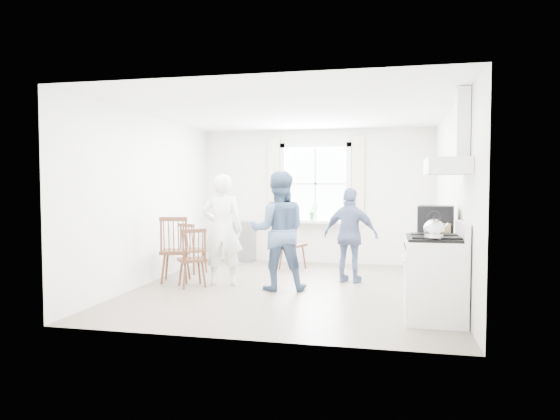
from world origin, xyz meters
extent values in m
cube|color=#7C6D5F|center=(0.00, 0.00, -0.01)|extent=(4.62, 5.12, 0.02)
cube|color=silver|center=(0.00, 2.52, 1.30)|extent=(4.62, 0.04, 2.64)
cube|color=silver|center=(0.00, -2.52, 1.30)|extent=(4.62, 0.04, 2.64)
cube|color=silver|center=(-2.27, 0.00, 1.30)|extent=(0.04, 5.12, 2.64)
cube|color=silver|center=(2.27, 0.00, 1.30)|extent=(0.04, 5.12, 2.64)
cube|color=white|center=(0.00, 0.00, 2.61)|extent=(4.62, 5.12, 0.02)
cube|color=white|center=(0.00, 2.48, 1.55)|extent=(1.20, 0.02, 1.40)
cube|color=white|center=(0.00, 2.46, 2.29)|extent=(1.38, 0.09, 0.09)
cube|color=white|center=(0.00, 2.46, 0.81)|extent=(1.38, 0.09, 0.09)
cube|color=white|center=(-0.65, 2.46, 1.55)|extent=(0.09, 0.09, 1.58)
cube|color=white|center=(0.65, 2.46, 1.55)|extent=(0.09, 0.09, 1.58)
cube|color=white|center=(0.00, 2.38, 0.82)|extent=(1.38, 0.24, 0.06)
cube|color=beige|center=(-0.82, 2.44, 1.60)|extent=(0.24, 0.05, 1.70)
cube|color=beige|center=(0.82, 2.44, 1.60)|extent=(0.24, 0.05, 1.70)
cube|color=white|center=(2.02, -1.35, 1.74)|extent=(0.45, 0.76, 0.18)
cube|color=white|center=(2.17, -1.35, 2.21)|extent=(0.14, 0.30, 0.76)
cube|color=slate|center=(-1.40, 2.33, 0.40)|extent=(0.40, 0.30, 0.80)
cube|color=white|center=(1.91, -1.35, 0.46)|extent=(0.65, 0.76, 0.92)
cube|color=black|center=(1.91, -1.35, 0.94)|extent=(0.61, 0.72, 0.03)
cube|color=white|center=(2.20, -1.35, 1.02)|extent=(0.06, 0.76, 0.20)
cylinder|color=silver|center=(1.56, -1.35, 0.70)|extent=(0.02, 0.61, 0.02)
sphere|color=silver|center=(1.87, -1.60, 1.06)|extent=(0.22, 0.22, 0.22)
cylinder|color=silver|center=(1.87, -1.60, 0.99)|extent=(0.20, 0.20, 0.04)
torus|color=black|center=(1.87, -1.60, 1.19)|extent=(0.14, 0.05, 0.14)
cube|color=white|center=(1.98, -0.65, 0.45)|extent=(0.50, 0.55, 0.90)
cube|color=black|center=(1.98, -0.67, 1.00)|extent=(0.47, 0.44, 0.20)
cube|color=black|center=(1.98, -0.67, 1.18)|extent=(0.47, 0.44, 0.17)
cube|color=#9A7F4A|center=(2.00, -0.87, 0.98)|extent=(0.29, 0.23, 0.17)
cube|color=#472417|center=(-1.88, 0.12, 0.48)|extent=(0.54, 0.52, 0.05)
cube|color=#472417|center=(-1.83, -0.07, 0.76)|extent=(0.43, 0.17, 0.57)
cylinder|color=#472417|center=(-1.88, 0.12, 0.23)|extent=(0.04, 0.04, 0.45)
cube|color=#472417|center=(-1.90, 0.91, 0.40)|extent=(0.48, 0.47, 0.04)
cube|color=#472417|center=(-1.96, 0.76, 0.64)|extent=(0.34, 0.19, 0.48)
cylinder|color=#472417|center=(-1.90, 0.91, 0.19)|extent=(0.03, 0.03, 0.38)
cube|color=#472417|center=(-1.48, -0.19, 0.41)|extent=(0.52, 0.51, 0.05)
cube|color=#472417|center=(-1.39, -0.33, 0.65)|extent=(0.33, 0.25, 0.49)
cylinder|color=#472417|center=(-1.48, -0.19, 0.19)|extent=(0.03, 0.03, 0.39)
imported|color=white|center=(-1.07, 0.01, 0.85)|extent=(0.72, 0.72, 1.70)
imported|color=#455D81|center=(-0.17, -0.12, 0.86)|extent=(1.00, 1.00, 1.72)
imported|color=navy|center=(0.82, 0.65, 0.74)|extent=(1.06, 1.06, 1.49)
imported|color=#316F38|center=(-0.02, 2.36, 1.01)|extent=(0.23, 0.23, 0.32)
cube|color=#472417|center=(-0.30, 1.67, 0.44)|extent=(0.52, 0.51, 0.05)
cube|color=#472417|center=(-0.36, 1.51, 0.70)|extent=(0.38, 0.20, 0.52)
cylinder|color=#472417|center=(-0.30, 1.67, 0.21)|extent=(0.03, 0.03, 0.42)
camera|label=1|loc=(1.38, -7.17, 1.54)|focal=32.00mm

